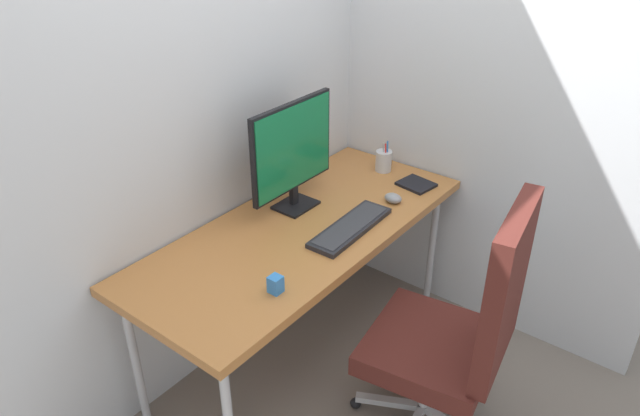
# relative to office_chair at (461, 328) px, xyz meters

# --- Properties ---
(ground_plane) EXTENTS (8.00, 8.00, 0.00)m
(ground_plane) POSITION_rel_office_chair_xyz_m (-0.04, 0.76, -0.56)
(ground_plane) COLOR slate
(wall_back) EXTENTS (3.10, 0.04, 2.80)m
(wall_back) POSITION_rel_office_chair_xyz_m (-0.04, 1.13, 0.84)
(wall_back) COLOR silver
(wall_back) RESTS_ON ground_plane
(wall_side_right) EXTENTS (0.04, 2.15, 2.80)m
(wall_side_right) POSITION_rel_office_chair_xyz_m (0.81, 0.55, 0.84)
(wall_side_right) COLOR silver
(wall_side_right) RESTS_ON ground_plane
(desk) EXTENTS (1.64, 0.69, 0.75)m
(desk) POSITION_rel_office_chair_xyz_m (-0.04, 0.76, 0.14)
(desk) COLOR #B27038
(desk) RESTS_ON ground_plane
(office_chair) EXTENTS (0.60, 0.60, 1.11)m
(office_chair) POSITION_rel_office_chair_xyz_m (0.00, 0.00, 0.00)
(office_chair) COLOR black
(office_chair) RESTS_ON ground_plane
(monitor) EXTENTS (0.50, 0.15, 0.49)m
(monitor) POSITION_rel_office_chair_xyz_m (0.08, 0.90, 0.47)
(monitor) COLOR black
(monitor) RESTS_ON desk
(keyboard) EXTENTS (0.46, 0.16, 0.02)m
(keyboard) POSITION_rel_office_chair_xyz_m (0.07, 0.58, 0.20)
(keyboard) COLOR black
(keyboard) RESTS_ON desk
(mouse) EXTENTS (0.07, 0.09, 0.04)m
(mouse) POSITION_rel_office_chair_xyz_m (0.39, 0.56, 0.21)
(mouse) COLOR gray
(mouse) RESTS_ON desk
(pen_holder) EXTENTS (0.08, 0.08, 0.16)m
(pen_holder) POSITION_rel_office_chair_xyz_m (0.65, 0.78, 0.24)
(pen_holder) COLOR silver
(pen_holder) RESTS_ON desk
(notebook) EXTENTS (0.16, 0.18, 0.01)m
(notebook) POSITION_rel_office_chair_xyz_m (0.60, 0.56, 0.20)
(notebook) COLOR black
(notebook) RESTS_ON desk
(desk_clamp_accessory) EXTENTS (0.05, 0.05, 0.07)m
(desk_clamp_accessory) POSITION_rel_office_chair_xyz_m (-0.45, 0.54, 0.22)
(desk_clamp_accessory) COLOR #337FD8
(desk_clamp_accessory) RESTS_ON desk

